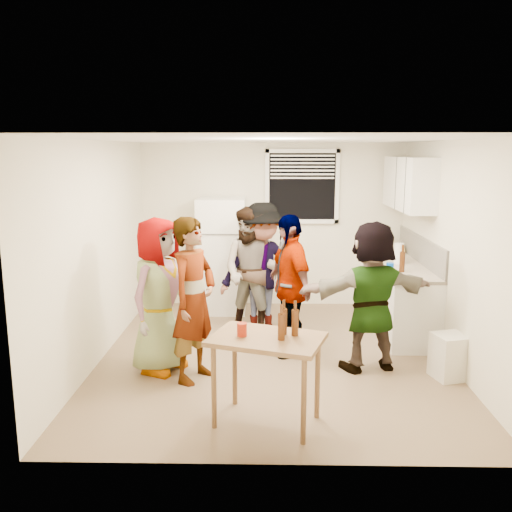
{
  "coord_description": "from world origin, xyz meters",
  "views": [
    {
      "loc": [
        -0.08,
        -6.04,
        2.38
      ],
      "look_at": [
        -0.21,
        0.28,
        1.15
      ],
      "focal_mm": 38.0,
      "sensor_mm": 36.0,
      "label": 1
    }
  ],
  "objects_px": {
    "trash_bin": "(450,355)",
    "beer_bottle_counter": "(402,272)",
    "refrigerator": "(222,255)",
    "guest_stripe": "(195,378)",
    "wine_bottle": "(389,251)",
    "guest_back_left": "(252,333)",
    "beer_bottle_table": "(295,335)",
    "guest_back_right": "(262,331)",
    "guest_grey": "(162,369)",
    "blue_cup": "(390,273)",
    "serving_table": "(266,422)",
    "red_cup": "(242,336)",
    "kettle": "(390,258)",
    "guest_orange": "(368,368)",
    "guest_black": "(288,352)"
  },
  "relations": [
    {
      "from": "guest_stripe",
      "to": "beer_bottle_counter",
      "type": "bearing_deg",
      "value": -36.53
    },
    {
      "from": "guest_grey",
      "to": "guest_back_left",
      "type": "bearing_deg",
      "value": -10.74
    },
    {
      "from": "guest_stripe",
      "to": "guest_grey",
      "type": "bearing_deg",
      "value": 87.35
    },
    {
      "from": "serving_table",
      "to": "red_cup",
      "type": "bearing_deg",
      "value": 174.85
    },
    {
      "from": "guest_grey",
      "to": "kettle",
      "type": "bearing_deg",
      "value": -30.03
    },
    {
      "from": "blue_cup",
      "to": "serving_table",
      "type": "relative_size",
      "value": 0.13
    },
    {
      "from": "guest_orange",
      "to": "red_cup",
      "type": "bearing_deg",
      "value": 28.2
    },
    {
      "from": "guest_orange",
      "to": "guest_back_right",
      "type": "bearing_deg",
      "value": -60.33
    },
    {
      "from": "wine_bottle",
      "to": "serving_table",
      "type": "height_order",
      "value": "wine_bottle"
    },
    {
      "from": "wine_bottle",
      "to": "guest_orange",
      "type": "bearing_deg",
      "value": -106.72
    },
    {
      "from": "guest_grey",
      "to": "guest_back_left",
      "type": "height_order",
      "value": "guest_back_left"
    },
    {
      "from": "trash_bin",
      "to": "beer_bottle_counter",
      "type": "bearing_deg",
      "value": 102.92
    },
    {
      "from": "beer_bottle_table",
      "to": "guest_back_right",
      "type": "bearing_deg",
      "value": 97.19
    },
    {
      "from": "serving_table",
      "to": "guest_back_left",
      "type": "relative_size",
      "value": 0.56
    },
    {
      "from": "wine_bottle",
      "to": "trash_bin",
      "type": "height_order",
      "value": "wine_bottle"
    },
    {
      "from": "red_cup",
      "to": "guest_stripe",
      "type": "xyz_separation_m",
      "value": [
        -0.54,
        0.92,
        -0.8
      ]
    },
    {
      "from": "blue_cup",
      "to": "guest_orange",
      "type": "distance_m",
      "value": 1.29
    },
    {
      "from": "guest_back_left",
      "to": "guest_grey",
      "type": "bearing_deg",
      "value": -108.02
    },
    {
      "from": "beer_bottle_counter",
      "to": "guest_back_left",
      "type": "xyz_separation_m",
      "value": [
        -1.87,
        0.26,
        -0.9
      ]
    },
    {
      "from": "kettle",
      "to": "guest_stripe",
      "type": "height_order",
      "value": "kettle"
    },
    {
      "from": "guest_back_left",
      "to": "beer_bottle_table",
      "type": "bearing_deg",
      "value": -59.43
    },
    {
      "from": "kettle",
      "to": "trash_bin",
      "type": "relative_size",
      "value": 0.46
    },
    {
      "from": "serving_table",
      "to": "guest_grey",
      "type": "relative_size",
      "value": 0.56
    },
    {
      "from": "guest_grey",
      "to": "guest_back_right",
      "type": "height_order",
      "value": "guest_back_right"
    },
    {
      "from": "guest_stripe",
      "to": "blue_cup",
      "type": "bearing_deg",
      "value": -36.0
    },
    {
      "from": "kettle",
      "to": "wine_bottle",
      "type": "bearing_deg",
      "value": 65.18
    },
    {
      "from": "trash_bin",
      "to": "guest_stripe",
      "type": "xyz_separation_m",
      "value": [
        -2.7,
        -0.07,
        -0.25
      ]
    },
    {
      "from": "kettle",
      "to": "serving_table",
      "type": "bearing_deg",
      "value": -134.19
    },
    {
      "from": "blue_cup",
      "to": "guest_stripe",
      "type": "relative_size",
      "value": 0.07
    },
    {
      "from": "trash_bin",
      "to": "guest_back_left",
      "type": "bearing_deg",
      "value": 146.7
    },
    {
      "from": "kettle",
      "to": "guest_back_right",
      "type": "relative_size",
      "value": 0.13
    },
    {
      "from": "kettle",
      "to": "guest_orange",
      "type": "relative_size",
      "value": 0.13
    },
    {
      "from": "blue_cup",
      "to": "guest_orange",
      "type": "xyz_separation_m",
      "value": [
        -0.39,
        -0.85,
        -0.9
      ]
    },
    {
      "from": "blue_cup",
      "to": "beer_bottle_table",
      "type": "distance_m",
      "value": 2.42
    },
    {
      "from": "blue_cup",
      "to": "guest_back_left",
      "type": "relative_size",
      "value": 0.07
    },
    {
      "from": "kettle",
      "to": "guest_grey",
      "type": "height_order",
      "value": "kettle"
    },
    {
      "from": "refrigerator",
      "to": "trash_bin",
      "type": "distance_m",
      "value": 3.64
    },
    {
      "from": "refrigerator",
      "to": "guest_stripe",
      "type": "xyz_separation_m",
      "value": [
        -0.09,
        -2.53,
        -0.85
      ]
    },
    {
      "from": "kettle",
      "to": "trash_bin",
      "type": "xyz_separation_m",
      "value": [
        0.21,
        -2.01,
        -0.65
      ]
    },
    {
      "from": "trash_bin",
      "to": "red_cup",
      "type": "height_order",
      "value": "red_cup"
    },
    {
      "from": "trash_bin",
      "to": "beer_bottle_table",
      "type": "distance_m",
      "value": 2.03
    },
    {
      "from": "wine_bottle",
      "to": "guest_stripe",
      "type": "bearing_deg",
      "value": -134.56
    },
    {
      "from": "beer_bottle_counter",
      "to": "trash_bin",
      "type": "height_order",
      "value": "beer_bottle_counter"
    },
    {
      "from": "kettle",
      "to": "beer_bottle_counter",
      "type": "bearing_deg",
      "value": -107.72
    },
    {
      "from": "blue_cup",
      "to": "guest_black",
      "type": "xyz_separation_m",
      "value": [
        -1.26,
        -0.39,
        -0.9
      ]
    },
    {
      "from": "trash_bin",
      "to": "blue_cup",
      "type": "bearing_deg",
      "value": 111.16
    },
    {
      "from": "blue_cup",
      "to": "guest_back_left",
      "type": "xyz_separation_m",
      "value": [
        -1.71,
        0.31,
        -0.9
      ]
    },
    {
      "from": "blue_cup",
      "to": "guest_back_left",
      "type": "distance_m",
      "value": 1.96
    },
    {
      "from": "serving_table",
      "to": "guest_back_right",
      "type": "relative_size",
      "value": 0.55
    },
    {
      "from": "trash_bin",
      "to": "refrigerator",
      "type": "bearing_deg",
      "value": 136.74
    }
  ]
}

